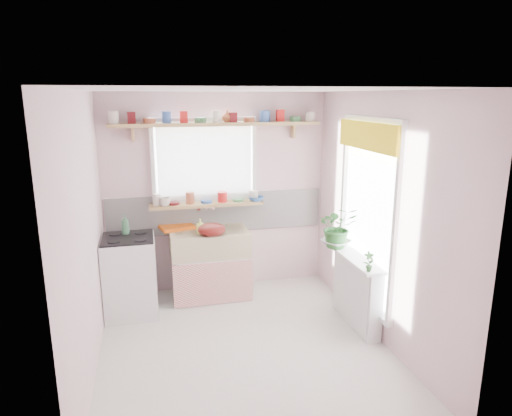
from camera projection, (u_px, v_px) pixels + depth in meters
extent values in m
plane|color=silver|center=(244.00, 347.00, 4.57)|extent=(3.20, 3.20, 0.00)
plane|color=white|center=(242.00, 90.00, 3.97)|extent=(3.20, 3.20, 0.00)
plane|color=beige|center=(217.00, 193.00, 5.78)|extent=(2.80, 0.00, 2.80)
plane|color=beige|center=(298.00, 300.00, 2.76)|extent=(2.80, 0.00, 2.80)
plane|color=beige|center=(85.00, 238.00, 3.95)|extent=(0.00, 3.20, 3.20)
plane|color=beige|center=(379.00, 218.00, 4.59)|extent=(0.00, 3.20, 3.20)
cube|color=white|center=(217.00, 212.00, 5.82)|extent=(2.74, 0.03, 0.50)
cube|color=pink|center=(218.00, 228.00, 5.87)|extent=(2.74, 0.02, 0.12)
cube|color=white|center=(204.00, 162.00, 5.64)|extent=(1.20, 0.01, 1.00)
cube|color=white|center=(205.00, 163.00, 5.58)|extent=(1.15, 0.02, 0.95)
cube|color=white|center=(369.00, 214.00, 4.78)|extent=(0.01, 1.10, 1.90)
cube|color=yellow|center=(366.00, 136.00, 4.56)|extent=(0.03, 1.20, 0.28)
cube|color=white|center=(210.00, 275.00, 5.69)|extent=(0.85, 0.55, 0.55)
cube|color=#D1483D|center=(214.00, 284.00, 5.43)|extent=(0.95, 0.02, 0.53)
cube|color=beige|center=(209.00, 242.00, 5.59)|extent=(0.95, 0.55, 0.30)
cylinder|color=silver|center=(206.00, 206.00, 5.73)|extent=(0.03, 0.22, 0.03)
cube|color=white|center=(130.00, 276.00, 5.20)|extent=(0.58, 0.58, 0.90)
cube|color=black|center=(128.00, 238.00, 5.09)|extent=(0.56, 0.56, 0.02)
cylinder|color=black|center=(114.00, 241.00, 4.92)|extent=(0.14, 0.14, 0.01)
cylinder|color=black|center=(140.00, 240.00, 4.99)|extent=(0.14, 0.14, 0.01)
cylinder|color=black|center=(115.00, 234.00, 5.19)|extent=(0.14, 0.14, 0.01)
cylinder|color=black|center=(140.00, 232.00, 5.25)|extent=(0.14, 0.14, 0.01)
cube|color=white|center=(356.00, 292.00, 4.96)|extent=(0.15, 0.90, 0.75)
cube|color=white|center=(356.00, 259.00, 4.87)|extent=(0.22, 0.95, 0.03)
cube|color=tan|center=(207.00, 204.00, 5.66)|extent=(1.40, 0.22, 0.04)
cube|color=tan|center=(217.00, 124.00, 5.45)|extent=(2.52, 0.24, 0.04)
cylinder|color=silver|center=(114.00, 119.00, 5.16)|extent=(0.11, 0.11, 0.12)
cylinder|color=#590F14|center=(132.00, 118.00, 5.20)|extent=(0.11, 0.11, 0.12)
cylinder|color=#A55133|center=(149.00, 121.00, 5.26)|extent=(0.11, 0.11, 0.06)
cylinder|color=#3359A5|center=(167.00, 118.00, 5.29)|extent=(0.11, 0.11, 0.12)
cylinder|color=red|center=(184.00, 118.00, 5.34)|extent=(0.11, 0.11, 0.12)
cylinder|color=#3F7F4C|center=(200.00, 120.00, 5.39)|extent=(0.11, 0.11, 0.06)
cylinder|color=silver|center=(217.00, 117.00, 5.43)|extent=(0.11, 0.11, 0.12)
cylinder|color=#590F14|center=(233.00, 117.00, 5.47)|extent=(0.11, 0.11, 0.12)
cylinder|color=#A55133|center=(249.00, 120.00, 5.53)|extent=(0.11, 0.11, 0.06)
cylinder|color=#3359A5|center=(265.00, 117.00, 5.56)|extent=(0.11, 0.11, 0.12)
cylinder|color=red|center=(280.00, 117.00, 5.61)|extent=(0.11, 0.11, 0.12)
cylinder|color=#3F7F4C|center=(295.00, 119.00, 5.66)|extent=(0.11, 0.11, 0.06)
cylinder|color=silver|center=(310.00, 116.00, 5.70)|extent=(0.11, 0.11, 0.12)
cylinder|color=silver|center=(155.00, 201.00, 5.50)|extent=(0.11, 0.11, 0.12)
cylinder|color=#590F14|center=(173.00, 200.00, 5.54)|extent=(0.11, 0.11, 0.12)
cylinder|color=#A55133|center=(190.00, 201.00, 5.60)|extent=(0.11, 0.11, 0.06)
cylinder|color=#3359A5|center=(206.00, 198.00, 5.64)|extent=(0.11, 0.11, 0.12)
cylinder|color=red|center=(223.00, 197.00, 5.69)|extent=(0.11, 0.11, 0.12)
cylinder|color=#3F7F4C|center=(239.00, 199.00, 5.74)|extent=(0.11, 0.11, 0.06)
cylinder|color=silver|center=(255.00, 196.00, 5.78)|extent=(0.11, 0.11, 0.12)
cube|color=orange|center=(177.00, 227.00, 5.65)|extent=(0.46, 0.39, 0.04)
ellipsoid|color=#5E1310|center=(212.00, 229.00, 5.35)|extent=(0.34, 0.34, 0.15)
imported|color=#255C24|center=(338.00, 227.00, 5.14)|extent=(0.49, 0.44, 0.48)
imported|color=silver|center=(336.00, 243.00, 5.22)|extent=(0.41, 0.41, 0.08)
imported|color=#2B5C24|center=(369.00, 262.00, 4.45)|extent=(0.11, 0.08, 0.20)
imported|color=#DFF36C|center=(200.00, 226.00, 5.42)|extent=(0.08, 0.08, 0.18)
imported|color=beige|center=(165.00, 202.00, 5.47)|extent=(0.14, 0.14, 0.10)
imported|color=#305C9C|center=(256.00, 199.00, 5.73)|extent=(0.22, 0.22, 0.06)
imported|color=#AE5A35|center=(227.00, 116.00, 5.48)|extent=(0.17, 0.17, 0.14)
imported|color=#38714A|center=(125.00, 224.00, 5.18)|extent=(0.09, 0.09, 0.23)
sphere|color=orange|center=(336.00, 238.00, 5.20)|extent=(0.08, 0.08, 0.08)
sphere|color=orange|center=(340.00, 237.00, 5.24)|extent=(0.08, 0.08, 0.08)
sphere|color=orange|center=(331.00, 238.00, 5.21)|extent=(0.08, 0.08, 0.08)
cylinder|color=yellow|center=(339.00, 238.00, 5.16)|extent=(0.18, 0.04, 0.10)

